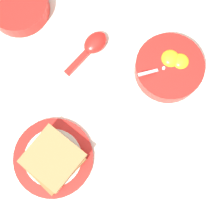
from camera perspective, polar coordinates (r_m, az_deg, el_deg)
ground_plane at (r=0.76m, az=-8.66°, el=5.02°), size 3.00×3.00×0.00m
egg_bowl at (r=0.76m, az=10.40°, el=7.97°), size 0.16×0.16×0.07m
toast_plate at (r=0.73m, az=-10.68°, el=-8.23°), size 0.18×0.18×0.01m
toast_sandwich at (r=0.71m, az=-10.82°, el=-8.48°), size 0.15×0.15×0.04m
soup_spoon at (r=0.78m, az=-3.56°, el=12.05°), size 0.14×0.08×0.03m
congee_bowl at (r=0.84m, az=-16.77°, el=18.09°), size 0.15×0.15×0.04m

